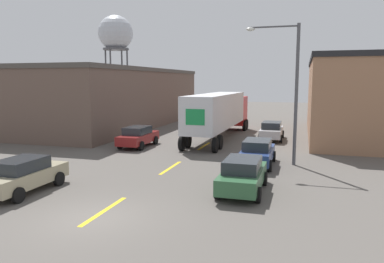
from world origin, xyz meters
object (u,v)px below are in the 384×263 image
(parked_car_right_mid, at_px, (257,152))
(water_tower, at_px, (116,34))
(parked_car_left_far, at_px, (138,136))
(parked_car_right_far, at_px, (272,131))
(semi_truck, at_px, (220,111))
(parked_car_right_near, at_px, (243,174))
(parked_car_left_near, at_px, (23,175))
(street_lamp, at_px, (290,84))

(parked_car_right_mid, bearing_deg, water_tower, 127.70)
(parked_car_left_far, relative_size, water_tower, 0.27)
(parked_car_right_far, bearing_deg, water_tower, 136.73)
(parked_car_right_mid, relative_size, parked_car_left_far, 1.00)
(semi_truck, bearing_deg, parked_car_right_mid, -64.72)
(parked_car_right_near, height_order, parked_car_left_near, same)
(parked_car_right_far, height_order, street_lamp, street_lamp)
(parked_car_right_far, height_order, water_tower, water_tower)
(water_tower, bearing_deg, parked_car_left_near, -67.06)
(semi_truck, xyz_separation_m, parked_car_right_near, (4.48, -15.56, -1.61))
(parked_car_right_near, relative_size, parked_car_left_near, 1.00)
(parked_car_left_near, bearing_deg, parked_car_left_far, 90.00)
(parked_car_left_near, height_order, street_lamp, street_lamp)
(parked_car_right_near, height_order, street_lamp, street_lamp)
(parked_car_right_mid, xyz_separation_m, parked_car_left_far, (-9.62, 3.91, 0.00))
(semi_truck, height_order, parked_car_right_mid, semi_truck)
(parked_car_right_mid, relative_size, water_tower, 0.27)
(semi_truck, distance_m, parked_car_right_mid, 11.01)
(parked_car_right_near, relative_size, parked_car_left_far, 1.00)
(semi_truck, relative_size, parked_car_right_mid, 3.44)
(parked_car_right_near, bearing_deg, street_lamp, 75.04)
(parked_car_right_mid, height_order, parked_car_right_near, same)
(parked_car_right_far, height_order, parked_car_right_mid, same)
(parked_car_right_near, distance_m, street_lamp, 7.86)
(parked_car_right_mid, relative_size, street_lamp, 0.53)
(parked_car_left_far, bearing_deg, semi_truck, 49.51)
(parked_car_right_near, distance_m, water_tower, 53.82)
(semi_truck, relative_size, parked_car_left_near, 3.44)
(parked_car_left_far, bearing_deg, street_lamp, -15.08)
(parked_car_right_mid, distance_m, water_tower, 49.38)
(parked_car_right_near, bearing_deg, parked_car_right_far, 90.00)
(semi_truck, distance_m, parked_car_right_far, 4.77)
(street_lamp, bearing_deg, semi_truck, 124.38)
(parked_car_right_far, xyz_separation_m, parked_car_right_mid, (0.00, -10.31, 0.00))
(parked_car_left_near, xyz_separation_m, street_lamp, (11.35, 9.39, 4.09))
(water_tower, bearing_deg, parked_car_right_mid, -52.30)
(street_lamp, bearing_deg, water_tower, 129.95)
(semi_truck, bearing_deg, parked_car_left_near, -104.54)
(parked_car_right_far, bearing_deg, parked_car_right_near, -90.00)
(street_lamp, bearing_deg, parked_car_left_near, -140.39)
(street_lamp, bearing_deg, parked_car_left_far, 164.92)
(parked_car_left_near, bearing_deg, street_lamp, 39.61)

